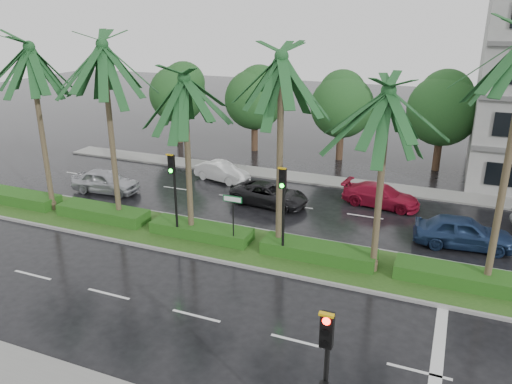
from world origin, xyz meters
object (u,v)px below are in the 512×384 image
at_px(car_blue, 463,232).
at_px(car_darkgrey, 270,194).
at_px(car_silver, 106,181).
at_px(signal_median_left, 174,184).
at_px(signal_near, 325,380).
at_px(street_sign, 233,209).
at_px(car_red, 381,195).
at_px(car_white, 222,172).

bearing_deg(car_blue, car_darkgrey, 75.03).
relative_size(car_silver, car_darkgrey, 0.93).
distance_m(signal_median_left, car_silver, 9.19).
relative_size(signal_near, car_silver, 1.02).
height_order(street_sign, car_blue, street_sign).
xyz_separation_m(signal_near, car_red, (-1.50, 18.32, -1.86)).
bearing_deg(car_white, street_sign, -137.80).
height_order(signal_near, signal_median_left, signal_median_left).
distance_m(car_darkgrey, car_blue, 10.67).
relative_size(car_darkgrey, car_red, 1.03).
xyz_separation_m(signal_near, signal_median_left, (-10.00, 9.69, 0.49)).
bearing_deg(car_white, signal_median_left, -154.48).
relative_size(signal_median_left, car_silver, 1.02).
relative_size(signal_median_left, car_white, 1.14).
xyz_separation_m(signal_median_left, car_blue, (13.00, 4.73, -2.23)).
bearing_deg(car_red, street_sign, 154.37).
bearing_deg(car_red, car_darkgrey, 118.03).
bearing_deg(signal_near, car_red, 94.68).
height_order(car_white, car_darkgrey, car_darkgrey).
relative_size(car_white, car_red, 0.86).
bearing_deg(car_darkgrey, car_blue, -92.73).
relative_size(signal_near, car_blue, 0.96).
xyz_separation_m(street_sign, car_darkgrey, (-0.54, 6.18, -1.49)).
bearing_deg(car_darkgrey, car_white, 63.70).
xyz_separation_m(signal_near, street_sign, (-7.00, 9.87, -0.38)).
xyz_separation_m(street_sign, car_silver, (-10.73, 4.24, -1.40)).
distance_m(car_white, car_darkgrey, 5.33).
height_order(car_white, car_red, car_red).
bearing_deg(car_silver, car_blue, -93.78).
relative_size(signal_median_left, car_red, 0.98).
xyz_separation_m(car_white, car_red, (10.54, -0.58, 0.01)).
bearing_deg(car_darkgrey, car_silver, 106.88).
distance_m(signal_median_left, car_red, 12.34).
relative_size(signal_near, car_darkgrey, 0.95).
height_order(street_sign, car_white, street_sign).
distance_m(street_sign, car_blue, 11.07).
height_order(signal_median_left, car_white, signal_median_left).
bearing_deg(car_darkgrey, signal_median_left, 164.94).
bearing_deg(car_white, car_red, -80.12).
bearing_deg(signal_median_left, car_red, 45.45).
height_order(car_silver, car_white, car_silver).
height_order(car_silver, car_blue, car_blue).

